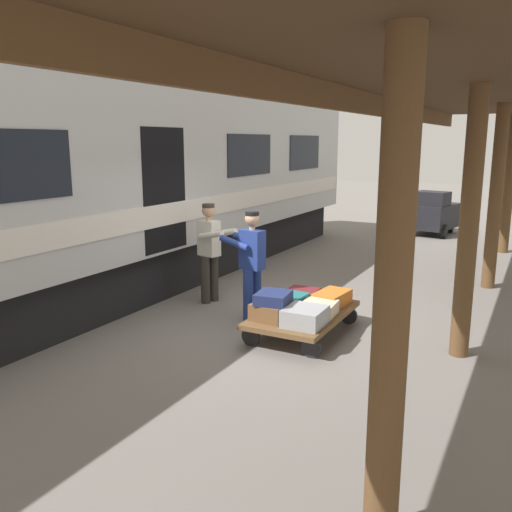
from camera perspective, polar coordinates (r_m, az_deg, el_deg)
The scene contains 14 objects.
ground_plane at distance 8.29m, azimuth 3.14°, elevation -7.24°, with size 60.00×60.00×0.00m, color slate.
platform_canopy at distance 7.18m, azimuth 21.99°, elevation 15.62°, with size 3.20×15.90×3.56m.
train_car at distance 9.98m, azimuth -16.50°, elevation 7.67°, with size 3.02×16.51×4.00m.
luggage_cart at distance 7.84m, azimuth 4.94°, elevation -6.23°, with size 1.15×1.86×0.33m.
suitcase_orange_carryall at distance 8.16m, azimuth 7.99°, elevation -4.44°, with size 0.39×0.63×0.21m, color #CC6B23.
suitcase_gray_aluminum at distance 7.24m, azimuth 5.17°, elevation -6.37°, with size 0.51×0.56×0.24m, color #9EA0A5.
suitcase_brown_leather at distance 7.44m, azimuth 1.63°, elevation -5.86°, with size 0.48×0.45×0.23m, color brown.
suitcase_cream_canvas at distance 7.70m, azimuth 6.66°, elevation -5.49°, with size 0.46×0.46×0.18m, color beige.
suitcase_maroon_trunk at distance 8.34m, azimuth 4.77°, elevation -4.15°, with size 0.46×0.55×0.16m, color maroon.
suitcase_teal_softside at distance 7.88m, azimuth 3.29°, elevation -4.86°, with size 0.48×0.53×0.22m, color #1E666B.
suitcase_navy_fabric at distance 7.41m, azimuth 1.83°, elevation -4.41°, with size 0.43×0.49×0.15m, color navy.
porter_in_overalls at distance 8.26m, azimuth -0.51°, elevation -0.62°, with size 0.71×0.50×1.70m.
porter_by_door at distance 9.23m, azimuth -4.87°, elevation 0.68°, with size 0.72×0.53×1.70m.
baggage_tug at distance 16.94m, azimuth 18.10°, elevation 4.28°, with size 1.42×1.89×1.30m.
Camera 1 is at (-3.28, 7.11, 2.73)m, focal length 37.99 mm.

